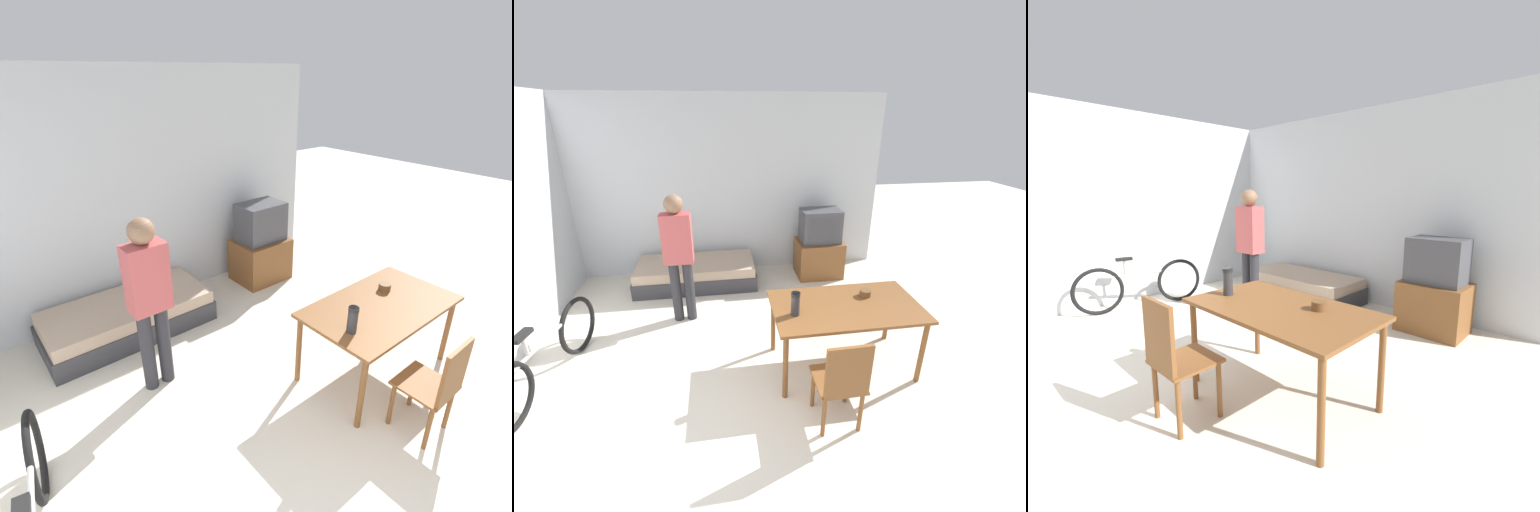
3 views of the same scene
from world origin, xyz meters
TOP-DOWN VIEW (x-y plane):
  - wall_back at (0.00, 3.93)m, footprint 5.20×0.06m
  - daybed at (-0.35, 3.42)m, footprint 1.76×0.81m
  - tv at (1.57, 3.47)m, footprint 0.70×0.55m
  - dining_table at (1.21, 1.36)m, footprint 1.44×0.81m
  - wooden_chair at (0.93, 0.63)m, footprint 0.40×0.40m
  - bicycle at (-1.66, 1.52)m, footprint 0.37×1.65m
  - person_standing at (-0.46, 2.48)m, footprint 0.34×0.22m
  - thermos_flask at (0.68, 1.27)m, footprint 0.09×0.09m
  - mate_bowl at (1.46, 1.50)m, footprint 0.11×0.11m

SIDE VIEW (x-z plane):
  - daybed at x=-0.35m, z-range 0.00..0.37m
  - bicycle at x=-1.66m, z-range -0.04..0.68m
  - tv at x=1.57m, z-range -0.06..1.02m
  - wooden_chair at x=0.93m, z-range 0.05..0.94m
  - dining_table at x=1.21m, z-range 0.29..1.01m
  - mate_bowl at x=1.46m, z-range 0.72..0.79m
  - thermos_flask at x=0.68m, z-range 0.74..0.96m
  - person_standing at x=-0.46m, z-range 0.13..1.74m
  - wall_back at x=0.00m, z-range 0.00..2.70m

